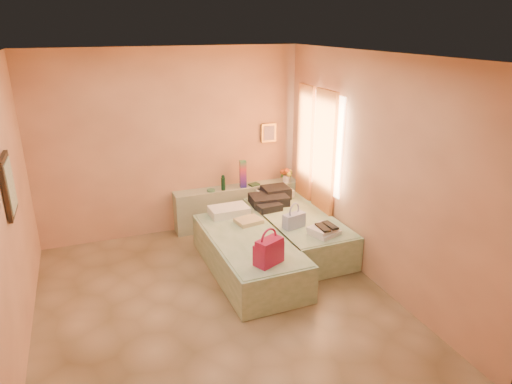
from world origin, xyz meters
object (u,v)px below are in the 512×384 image
green_book (254,184)px  magenta_handbag (269,251)px  bed_left (248,255)px  flower_vase (286,174)px  towel_stack (325,231)px  headboard_ledge (238,205)px  water_bottle (223,183)px  bed_right (295,230)px  blue_handbag (294,220)px

green_book → magenta_handbag: (-0.66, -2.19, -0.01)m
bed_left → flower_vase: (1.19, 1.43, 0.54)m
flower_vase → towel_stack: bearing=-97.6°
green_book → towel_stack: size_ratio=0.46×
green_book → flower_vase: size_ratio=0.58×
bed_left → green_book: bearing=65.2°
headboard_ledge → towel_stack: (0.59, -1.77, 0.23)m
bed_left → towel_stack: (0.96, -0.27, 0.30)m
magenta_handbag → water_bottle: bearing=61.6°
bed_right → water_bottle: water_bottle is taller
bed_left → blue_handbag: (0.68, 0.07, 0.35)m
water_bottle → towel_stack: size_ratio=0.66×
bed_right → towel_stack: 0.78m
magenta_handbag → towel_stack: (0.98, 0.45, -0.11)m
bed_left → magenta_handbag: size_ratio=5.98×
headboard_ledge → flower_vase: bearing=-5.1°
bed_left → green_book: size_ratio=12.47×
blue_handbag → towel_stack: 0.44m
flower_vase → blue_handbag: flower_vase is taller
headboard_ledge → green_book: (0.27, -0.03, 0.34)m
water_bottle → magenta_handbag: bearing=-93.4°
bed_left → bed_right: same height
magenta_handbag → green_book: bearing=48.3°
headboard_ledge → bed_right: 1.18m
bed_right → flower_vase: bearing=72.2°
flower_vase → towel_stack: size_ratio=0.79×
water_bottle → magenta_handbag: (-0.13, -2.15, -0.11)m
bed_left → blue_handbag: size_ratio=6.48×
magenta_handbag → towel_stack: bearing=-0.3°
headboard_ledge → blue_handbag: bearing=-77.8°
headboard_ledge → green_book: bearing=-7.3°
bed_left → water_bottle: water_bottle is taller
water_bottle → green_book: size_ratio=1.44×
towel_stack → flower_vase: bearing=82.4°
blue_handbag → towel_stack: blue_handbag is taller
headboard_ledge → flower_vase: size_ratio=7.42×
flower_vase → blue_handbag: bearing=-110.5°
flower_vase → magenta_handbag: size_ratio=0.83×
headboard_ledge → towel_stack: size_ratio=5.86×
bed_left → flower_vase: flower_vase is taller
bed_right → green_book: (-0.26, 1.02, 0.41)m
flower_vase → headboard_ledge: bearing=174.9°
green_book → towel_stack: green_book is taller
bed_right → blue_handbag: size_ratio=6.48×
green_book → towel_stack: (0.32, -1.74, -0.11)m
magenta_handbag → bed_left: bearing=63.8°
headboard_ledge → bed_left: (-0.38, -1.50, -0.08)m
headboard_ledge → towel_stack: headboard_ledge is taller
green_book → bed_right: bearing=-90.0°
headboard_ledge → blue_handbag: (0.31, -1.43, 0.27)m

